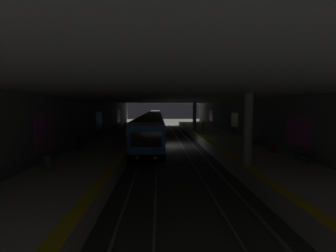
{
  "coord_description": "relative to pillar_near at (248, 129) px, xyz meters",
  "views": [
    {
      "loc": [
        -27.0,
        1.31,
        4.76
      ],
      "look_at": [
        8.84,
        -0.23,
        1.66
      ],
      "focal_mm": 23.91,
      "sensor_mm": 36.0,
      "label": 1
    }
  ],
  "objects": [
    {
      "name": "track_left",
      "position": [
        13.17,
        2.15,
        -3.25
      ],
      "size": [
        60.0,
        1.53,
        0.16
      ],
      "color": "gray",
      "rests_on": "ground"
    },
    {
      "name": "wall_left",
      "position": [
        13.18,
        -5.1,
        -0.52
      ],
      "size": [
        60.0,
        0.56,
        5.6
      ],
      "color": "slate",
      "rests_on": "ground"
    },
    {
      "name": "wall_right",
      "position": [
        13.2,
        13.8,
        -0.52
      ],
      "size": [
        60.0,
        0.56,
        5.6
      ],
      "color": "slate",
      "rests_on": "ground"
    },
    {
      "name": "metro_train",
      "position": [
        29.14,
        6.55,
        -1.3
      ],
      "size": [
        53.86,
        2.83,
        3.49
      ],
      "color": "#19569E",
      "rests_on": "track_right"
    },
    {
      "name": "ground_plane",
      "position": [
        13.17,
        4.35,
        -3.33
      ],
      "size": [
        120.0,
        120.0,
        0.0
      ],
      "primitive_type": "plane",
      "color": "#42423F"
    },
    {
      "name": "platform_right",
      "position": [
        13.17,
        10.9,
        -2.8
      ],
      "size": [
        60.0,
        5.3,
        1.06
      ],
      "color": "beige",
      "rests_on": "ground"
    },
    {
      "name": "track_right",
      "position": [
        13.17,
        6.55,
        -3.25
      ],
      "size": [
        60.0,
        1.53,
        0.16
      ],
      "color": "gray",
      "rests_on": "ground"
    },
    {
      "name": "bench_right_near",
      "position": [
        7.01,
        12.88,
        -1.75
      ],
      "size": [
        1.7,
        0.47,
        0.86
      ],
      "color": "#262628",
      "rests_on": "platform_right"
    },
    {
      "name": "backpack_on_floor",
      "position": [
        15.5,
        10.32,
        -2.08
      ],
      "size": [
        0.3,
        0.2,
        0.4
      ],
      "color": "#1E512D",
      "rests_on": "platform_right"
    },
    {
      "name": "ceiling_slab",
      "position": [
        13.17,
        4.35,
        2.47
      ],
      "size": [
        60.0,
        19.4,
        0.4
      ],
      "color": "beige",
      "rests_on": "wall_left"
    },
    {
      "name": "pillar_far",
      "position": [
        20.98,
        0.0,
        0.0
      ],
      "size": [
        0.56,
        0.56,
        4.55
      ],
      "color": "gray",
      "rests_on": "platform_left"
    },
    {
      "name": "bench_right_far",
      "position": [
        22.59,
        12.88,
        -1.75
      ],
      "size": [
        1.7,
        0.47,
        0.86
      ],
      "color": "#262628",
      "rests_on": "platform_right"
    },
    {
      "name": "trash_bin",
      "position": [
        -0.68,
        12.15,
        -1.85
      ],
      "size": [
        0.44,
        0.44,
        0.85
      ],
      "color": "#595B5E",
      "rests_on": "platform_right"
    },
    {
      "name": "pillar_near",
      "position": [
        0.0,
        0.0,
        0.0
      ],
      "size": [
        0.56,
        0.56,
        4.55
      ],
      "color": "gray",
      "rests_on": "platform_left"
    },
    {
      "name": "person_waiting_near",
      "position": [
        5.63,
        12.59,
        -1.39
      ],
      "size": [
        0.6,
        0.22,
        1.63
      ],
      "color": "black",
      "rests_on": "platform_right"
    },
    {
      "name": "platform_left",
      "position": [
        13.17,
        -2.2,
        -2.8
      ],
      "size": [
        60.0,
        5.3,
        1.06
      ],
      "color": "beige",
      "rests_on": "ground"
    },
    {
      "name": "person_standing_far",
      "position": [
        14.41,
        9.82,
        -1.33
      ],
      "size": [
        0.6,
        0.24,
        1.73
      ],
      "color": "#373737",
      "rests_on": "platform_right"
    },
    {
      "name": "suitcase_rolling",
      "position": [
        3.6,
        -3.69,
        -1.93
      ],
      "size": [
        0.34,
        0.23,
        0.98
      ],
      "color": "maroon",
      "rests_on": "platform_left"
    },
    {
      "name": "bench_right_mid",
      "position": [
        12.35,
        12.88,
        -1.75
      ],
      "size": [
        1.7,
        0.47,
        0.86
      ],
      "color": "#262628",
      "rests_on": "platform_right"
    },
    {
      "name": "bench_left_far",
      "position": [
        15.43,
        -4.18,
        -1.75
      ],
      "size": [
        1.7,
        0.47,
        0.86
      ],
      "color": "#262628",
      "rests_on": "platform_left"
    },
    {
      "name": "person_walking_mid",
      "position": [
        20.46,
        -1.27,
        -1.46
      ],
      "size": [
        0.6,
        0.22,
        1.53
      ],
      "color": "#444444",
      "rests_on": "platform_left"
    },
    {
      "name": "bench_left_mid",
      "position": [
        7.26,
        -4.18,
        -1.75
      ],
      "size": [
        1.7,
        0.47,
        0.86
      ],
      "color": "#262628",
      "rests_on": "platform_left"
    },
    {
      "name": "bench_left_near",
      "position": [
        0.71,
        -4.18,
        -1.75
      ],
      "size": [
        1.7,
        0.47,
        0.86
      ],
      "color": "#262628",
      "rests_on": "platform_left"
    }
  ]
}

